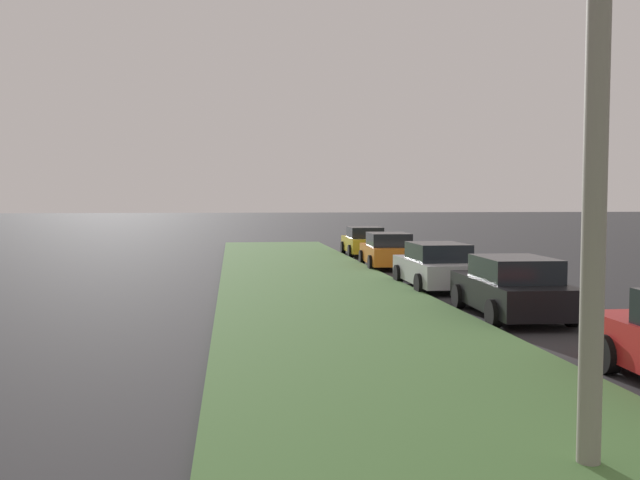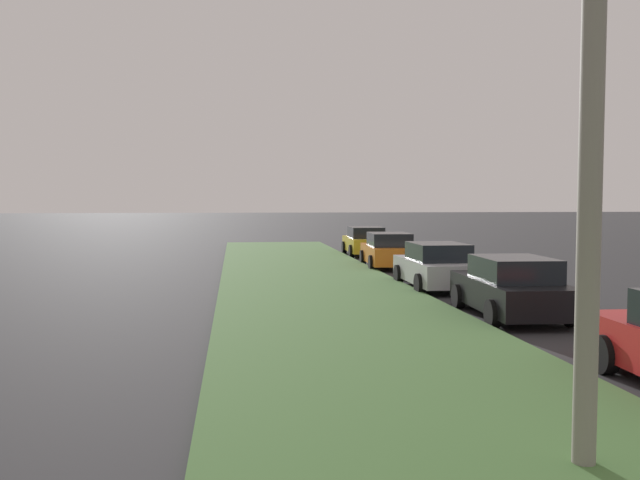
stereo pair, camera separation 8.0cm
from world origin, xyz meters
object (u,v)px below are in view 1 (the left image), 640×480
(parked_car_yellow, at_px, (364,242))
(streetlight, at_px, (635,43))
(parked_car_orange, at_px, (388,251))
(parked_car_black, at_px, (512,288))
(parked_car_silver, at_px, (436,266))

(parked_car_yellow, distance_m, streetlight, 27.72)
(parked_car_orange, bearing_deg, streetlight, 176.63)
(parked_car_orange, bearing_deg, parked_car_black, -175.56)
(parked_car_silver, height_order, streetlight, streetlight)
(parked_car_yellow, relative_size, streetlight, 0.58)
(parked_car_silver, xyz_separation_m, streetlight, (-14.39, 2.48, 3.67))
(parked_car_black, xyz_separation_m, parked_car_yellow, (18.28, 0.00, 0.00))
(streetlight, bearing_deg, parked_car_silver, -9.79)
(parked_car_black, height_order, parked_car_yellow, same)
(parked_car_silver, distance_m, streetlight, 15.06)
(parked_car_black, relative_size, parked_car_yellow, 1.01)
(streetlight, bearing_deg, parked_car_yellow, -5.66)
(parked_car_silver, distance_m, parked_car_yellow, 12.96)
(parked_car_black, xyz_separation_m, parked_car_silver, (5.33, 0.23, 0.00))
(parked_car_silver, height_order, parked_car_orange, same)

